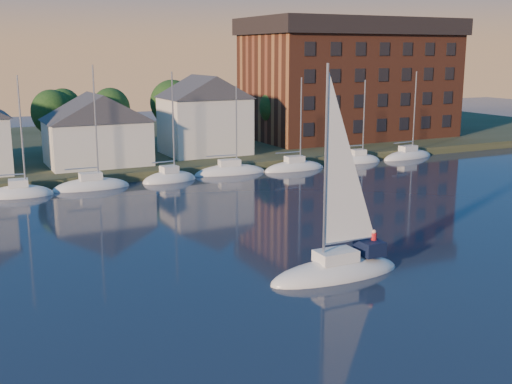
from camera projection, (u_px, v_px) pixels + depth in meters
shoreline_land at (112, 149)px, 92.15m from camera, size 160.00×50.00×2.00m
wooden_dock at (163, 176)px, 72.05m from camera, size 120.00×3.00×1.00m
clubhouse_centre at (97, 128)px, 72.70m from camera, size 11.55×8.40×8.08m
clubhouse_east at (204, 114)px, 80.37m from camera, size 10.50×8.40×9.80m
condo_block at (350, 78)px, 96.09m from camera, size 31.00×17.00×17.40m
tree_line at (148, 104)px, 80.99m from camera, size 93.40×5.40×8.90m
moored_fleet at (136, 183)px, 67.66m from camera, size 79.50×2.40×12.05m
hero_sailboat at (337, 266)px, 39.82m from camera, size 9.06×2.98×14.11m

